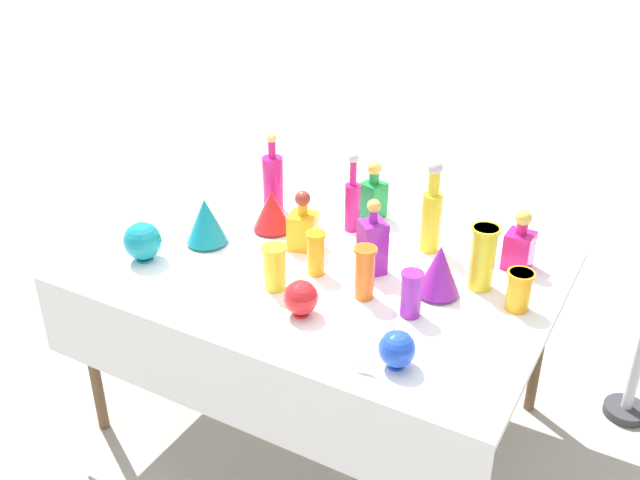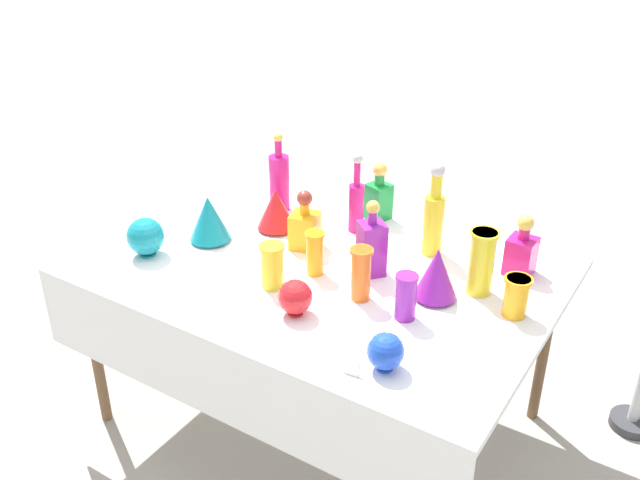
# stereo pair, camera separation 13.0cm
# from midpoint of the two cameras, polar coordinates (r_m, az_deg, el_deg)

# --- Properties ---
(ground_plane) EXTENTS (40.00, 40.00, 0.00)m
(ground_plane) POSITION_cam_midpoint_polar(r_m,az_deg,el_deg) (3.14, 1.22, -13.97)
(ground_plane) COLOR #A0998C
(display_table) EXTENTS (1.73, 1.20, 0.76)m
(display_table) POSITION_cam_midpoint_polar(r_m,az_deg,el_deg) (2.69, 0.96, -3.23)
(display_table) COLOR white
(display_table) RESTS_ON ground
(tall_bottle_0) EXTENTS (0.06, 0.06, 0.34)m
(tall_bottle_0) POSITION_cam_midpoint_polar(r_m,az_deg,el_deg) (2.88, 4.22, 3.03)
(tall_bottle_0) COLOR #C61972
(tall_bottle_0) RESTS_ON display_table
(tall_bottle_1) EXTENTS (0.09, 0.09, 0.35)m
(tall_bottle_1) POSITION_cam_midpoint_polar(r_m,az_deg,el_deg) (3.06, -2.06, 4.74)
(tall_bottle_1) COLOR #C61972
(tall_bottle_1) RESTS_ON display_table
(tall_bottle_2) EXTENTS (0.08, 0.08, 0.37)m
(tall_bottle_2) POSITION_cam_midpoint_polar(r_m,az_deg,el_deg) (2.74, 10.45, 1.82)
(tall_bottle_2) COLOR yellow
(tall_bottle_2) RESTS_ON display_table
(square_decanter_0) EXTENTS (0.13, 0.13, 0.29)m
(square_decanter_0) POSITION_cam_midpoint_polar(r_m,az_deg,el_deg) (2.59, 5.59, -0.43)
(square_decanter_0) COLOR purple
(square_decanter_0) RESTS_ON display_table
(square_decanter_1) EXTENTS (0.11, 0.11, 0.25)m
(square_decanter_1) POSITION_cam_midpoint_polar(r_m,az_deg,el_deg) (3.00, 5.95, 3.53)
(square_decanter_1) COLOR #198C38
(square_decanter_1) RESTS_ON display_table
(square_decanter_2) EXTENTS (0.10, 0.10, 0.24)m
(square_decanter_2) POSITION_cam_midpoint_polar(r_m,az_deg,el_deg) (2.71, 17.15, -0.84)
(square_decanter_2) COLOR #C61972
(square_decanter_2) RESTS_ON display_table
(square_decanter_3) EXTENTS (0.13, 0.13, 0.24)m
(square_decanter_3) POSITION_cam_midpoint_polar(r_m,az_deg,el_deg) (2.76, 0.13, 1.13)
(square_decanter_3) COLOR orange
(square_decanter_3) RESTS_ON display_table
(slender_vase_0) EXTENTS (0.09, 0.09, 0.14)m
(slender_vase_0) POSITION_cam_midpoint_polar(r_m,az_deg,el_deg) (2.46, 16.91, -4.25)
(slender_vase_0) COLOR orange
(slender_vase_0) RESTS_ON display_table
(slender_vase_1) EXTENTS (0.07, 0.07, 0.17)m
(slender_vase_1) POSITION_cam_midpoint_polar(r_m,az_deg,el_deg) (2.59, 1.03, -0.95)
(slender_vase_1) COLOR orange
(slender_vase_1) RESTS_ON display_table
(slender_vase_2) EXTENTS (0.10, 0.10, 0.24)m
(slender_vase_2) POSITION_cam_midpoint_polar(r_m,az_deg,el_deg) (2.53, 14.25, -1.64)
(slender_vase_2) COLOR yellow
(slender_vase_2) RESTS_ON display_table
(slender_vase_3) EXTENTS (0.09, 0.09, 0.17)m
(slender_vase_3) POSITION_cam_midpoint_polar(r_m,az_deg,el_deg) (2.51, -2.37, -2.00)
(slender_vase_3) COLOR yellow
(slender_vase_3) RESTS_ON display_table
(slender_vase_4) EXTENTS (0.08, 0.08, 0.16)m
(slender_vase_4) POSITION_cam_midpoint_polar(r_m,az_deg,el_deg) (2.36, 8.46, -4.42)
(slender_vase_4) COLOR purple
(slender_vase_4) RESTS_ON display_table
(slender_vase_5) EXTENTS (0.08, 0.08, 0.20)m
(slender_vase_5) POSITION_cam_midpoint_polar(r_m,az_deg,el_deg) (2.44, 4.83, -2.61)
(slender_vase_5) COLOR orange
(slender_vase_5) RESTS_ON display_table
(fluted_vase_0) EXTENTS (0.17, 0.17, 0.19)m
(fluted_vase_0) POSITION_cam_midpoint_polar(r_m,az_deg,el_deg) (2.83, -7.57, 1.75)
(fluted_vase_0) COLOR teal
(fluted_vase_0) RESTS_ON display_table
(fluted_vase_1) EXTENTS (0.16, 0.16, 0.18)m
(fluted_vase_1) POSITION_cam_midpoint_polar(r_m,az_deg,el_deg) (2.90, -2.26, 2.51)
(fluted_vase_1) COLOR red
(fluted_vase_1) RESTS_ON display_table
(fluted_vase_2) EXTENTS (0.15, 0.15, 0.19)m
(fluted_vase_2) POSITION_cam_midpoint_polar(r_m,az_deg,el_deg) (2.48, 10.81, -2.62)
(fluted_vase_2) COLOR purple
(fluted_vase_2) RESTS_ON display_table
(round_bowl_0) EXTENTS (0.11, 0.11, 0.12)m
(round_bowl_0) POSITION_cam_midpoint_polar(r_m,az_deg,el_deg) (2.15, 7.02, -8.87)
(round_bowl_0) COLOR blue
(round_bowl_0) RESTS_ON display_table
(round_bowl_1) EXTENTS (0.15, 0.15, 0.15)m
(round_bowl_1) POSITION_cam_midpoint_polar(r_m,az_deg,el_deg) (2.78, -12.49, 0.26)
(round_bowl_1) COLOR teal
(round_bowl_1) RESTS_ON display_table
(round_bowl_2) EXTENTS (0.12, 0.12, 0.13)m
(round_bowl_2) POSITION_cam_midpoint_polar(r_m,az_deg,el_deg) (2.37, -0.43, -4.61)
(round_bowl_2) COLOR red
(round_bowl_2) RESTS_ON display_table
(price_tag_left) EXTENTS (0.05, 0.02, 0.05)m
(price_tag_left) POSITION_cam_midpoint_polar(r_m,az_deg,el_deg) (2.14, 4.34, -10.21)
(price_tag_left) COLOR white
(price_tag_left) RESTS_ON display_table
(cardboard_box_behind_left) EXTENTS (0.51, 0.41, 0.42)m
(cardboard_box_behind_left) POSITION_cam_midpoint_polar(r_m,az_deg,el_deg) (3.97, 3.33, -1.13)
(cardboard_box_behind_left) COLOR tan
(cardboard_box_behind_left) RESTS_ON ground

